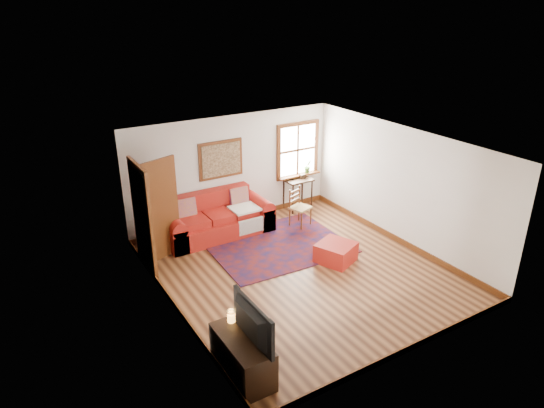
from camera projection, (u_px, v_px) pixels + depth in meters
ground at (300, 271)px, 9.29m from camera, size 5.50×5.50×0.00m
room_envelope at (302, 191)px, 8.65m from camera, size 5.04×5.54×2.52m
window at (299, 155)px, 11.75m from camera, size 1.18×0.20×1.38m
doorway at (153, 212)px, 9.22m from camera, size 0.89×1.08×2.14m
framed_artwork at (221, 160)px, 10.68m from camera, size 1.05×0.07×0.85m
persian_rug at (277, 245)px, 10.26m from camera, size 2.86×2.32×0.02m
red_leather_sofa at (217, 221)px, 10.65m from camera, size 2.39×0.99×0.94m
red_ottoman at (336, 252)px, 9.58m from camera, size 0.87×0.87×0.38m
side_table at (298, 184)px, 11.81m from camera, size 0.65×0.49×0.78m
ladder_back_chair at (299, 206)px, 11.01m from camera, size 0.52×0.51×0.89m
media_cabinet at (242, 356)px, 6.63m from camera, size 0.49×1.09×0.60m
television at (246, 324)px, 6.33m from camera, size 0.13×1.02×0.59m
candle_hurricane at (231, 316)px, 6.82m from camera, size 0.12×0.12×0.18m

